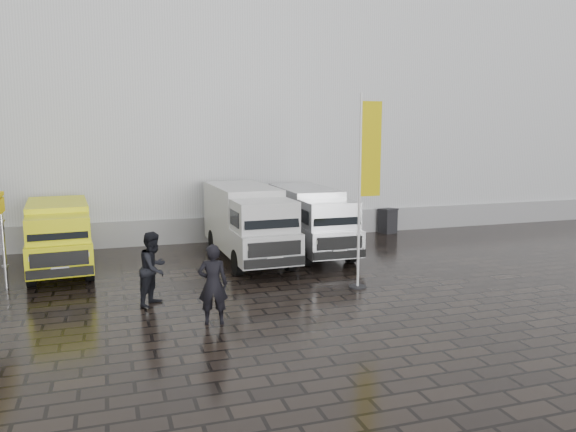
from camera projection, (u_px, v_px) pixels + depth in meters
name	position (u px, v px, depth m)	size (l,w,h in m)	color
ground	(318.00, 292.00, 15.65)	(120.00, 120.00, 0.00)	black
exhibition_hall	(248.00, 101.00, 30.37)	(44.00, 16.00, 12.00)	silver
hall_plinth	(295.00, 225.00, 23.65)	(44.00, 0.15, 1.00)	gray
van_yellow	(59.00, 238.00, 17.74)	(1.81, 4.71, 2.17)	#F6F70D
van_white	(248.00, 224.00, 19.30)	(1.94, 5.82, 2.52)	silver
van_silver	(312.00, 222.00, 20.35)	(1.80, 5.41, 2.34)	#B8BABD
flagpole	(366.00, 180.00, 15.72)	(0.88, 0.50, 5.49)	black
wheelie_bin	(388.00, 221.00, 24.47)	(0.65, 0.65, 1.08)	black
person_front	(213.00, 284.00, 12.99)	(0.69, 0.45, 1.90)	black
person_tent	(154.00, 268.00, 14.43)	(0.93, 0.73, 1.92)	black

